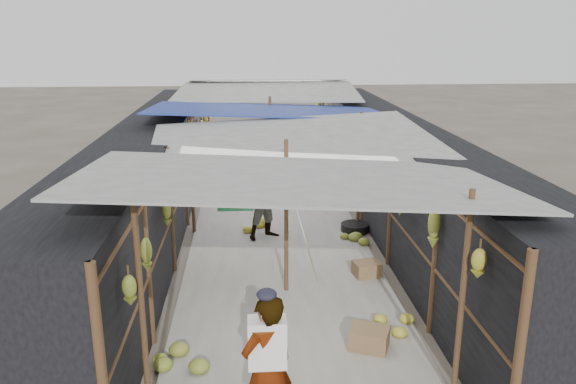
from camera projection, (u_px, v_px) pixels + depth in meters
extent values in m
cube|color=#9E998E|center=(276.00, 222.00, 12.85)|extent=(3.60, 16.00, 0.02)
cube|color=black|center=(153.00, 176.00, 12.34)|extent=(1.40, 15.00, 2.30)
cube|color=black|center=(394.00, 172.00, 12.72)|extent=(1.40, 15.00, 2.30)
cube|color=#876445|center=(369.00, 339.00, 7.73)|extent=(0.64, 0.58, 0.31)
cube|color=#876445|center=(367.00, 269.00, 10.02)|extent=(0.52, 0.45, 0.27)
cube|color=#876445|center=(254.00, 168.00, 17.35)|extent=(0.54, 0.49, 0.29)
cylinder|color=black|center=(355.00, 228.00, 12.27)|extent=(0.61, 0.61, 0.18)
imported|color=silver|center=(268.00, 368.00, 5.88)|extent=(0.73, 0.65, 1.67)
imported|color=#1F309B|center=(268.00, 199.00, 11.67)|extent=(1.05, 0.96, 1.73)
imported|color=#4C4642|center=(338.00, 184.00, 14.48)|extent=(0.53, 0.64, 0.86)
cylinder|color=brown|center=(142.00, 310.00, 6.14)|extent=(0.07, 0.07, 2.60)
cylinder|color=brown|center=(462.00, 299.00, 6.39)|extent=(0.07, 0.07, 2.60)
cylinder|color=brown|center=(286.00, 218.00, 9.14)|extent=(0.07, 0.07, 2.60)
cylinder|color=brown|center=(192.00, 175.00, 11.88)|extent=(0.07, 0.07, 2.60)
cylinder|color=brown|center=(359.00, 172.00, 12.14)|extent=(0.07, 0.07, 2.60)
cylinder|color=brown|center=(270.00, 146.00, 14.89)|extent=(0.07, 0.07, 2.60)
cylinder|color=brown|center=(209.00, 128.00, 17.63)|extent=(0.07, 0.07, 2.60)
cylinder|color=brown|center=(323.00, 126.00, 17.89)|extent=(0.07, 0.07, 2.60)
cube|color=#999994|center=(298.00, 178.00, 6.89)|extent=(5.21, 3.19, 0.52)
cube|color=#999994|center=(293.00, 141.00, 10.01)|extent=(5.23, 3.73, 0.50)
cube|color=navy|center=(268.00, 110.00, 13.12)|extent=(5.40, 3.60, 0.41)
cube|color=#999994|center=(267.00, 91.00, 16.27)|extent=(5.37, 3.66, 0.27)
cube|color=#999994|center=(267.00, 80.00, 18.54)|extent=(5.00, 1.99, 0.24)
cylinder|color=brown|center=(183.00, 136.00, 12.14)|extent=(0.06, 15.00, 0.06)
cylinder|color=brown|center=(365.00, 133.00, 12.43)|extent=(0.06, 15.00, 0.06)
cylinder|color=gray|center=(275.00, 134.00, 12.28)|extent=(0.02, 15.00, 0.02)
cube|color=#287A44|center=(235.00, 191.00, 9.24)|extent=(0.60, 0.03, 0.70)
cube|color=#2A19A7|center=(302.00, 170.00, 10.54)|extent=(0.55, 0.03, 0.65)
cube|color=#B93A1C|center=(314.00, 161.00, 11.16)|extent=(0.50, 0.03, 0.60)
cube|color=#1B2DB5|center=(265.00, 146.00, 12.54)|extent=(0.70, 0.03, 0.60)
ellipsoid|color=olive|center=(130.00, 290.00, 5.91)|extent=(0.16, 0.13, 0.36)
ellipsoid|color=olive|center=(146.00, 255.00, 6.91)|extent=(0.15, 0.12, 0.45)
ellipsoid|color=olive|center=(167.00, 213.00, 8.68)|extent=(0.15, 0.12, 0.46)
ellipsoid|color=olive|center=(178.00, 184.00, 10.23)|extent=(0.19, 0.16, 0.52)
ellipsoid|color=olive|center=(187.00, 162.00, 11.68)|extent=(0.18, 0.16, 0.39)
ellipsoid|color=olive|center=(194.00, 145.00, 13.32)|extent=(0.19, 0.16, 0.57)
ellipsoid|color=olive|center=(197.00, 134.00, 14.29)|extent=(0.15, 0.12, 0.54)
ellipsoid|color=#A09729|center=(202.00, 129.00, 15.78)|extent=(0.18, 0.15, 0.49)
ellipsoid|color=olive|center=(206.00, 124.00, 17.26)|extent=(0.15, 0.13, 0.60)
ellipsoid|color=olive|center=(209.00, 111.00, 19.12)|extent=(0.15, 0.13, 0.55)
ellipsoid|color=#A09729|center=(479.00, 263.00, 6.11)|extent=(0.17, 0.14, 0.35)
ellipsoid|color=olive|center=(434.00, 228.00, 7.56)|extent=(0.17, 0.15, 0.60)
ellipsoid|color=olive|center=(401.00, 202.00, 9.18)|extent=(0.17, 0.15, 0.51)
ellipsoid|color=#A09729|center=(385.00, 175.00, 10.19)|extent=(0.16, 0.14, 0.49)
ellipsoid|color=#A09729|center=(367.00, 161.00, 11.76)|extent=(0.20, 0.17, 0.39)
ellipsoid|color=olive|center=(353.00, 147.00, 13.19)|extent=(0.16, 0.13, 0.39)
ellipsoid|color=#A09729|center=(345.00, 137.00, 14.35)|extent=(0.15, 0.13, 0.48)
ellipsoid|color=olive|center=(333.00, 128.00, 16.16)|extent=(0.19, 0.16, 0.56)
ellipsoid|color=olive|center=(328.00, 115.00, 17.19)|extent=(0.15, 0.13, 0.52)
ellipsoid|color=olive|center=(319.00, 107.00, 19.28)|extent=(0.18, 0.15, 0.51)
ellipsoid|color=olive|center=(220.00, 191.00, 14.92)|extent=(0.55, 0.47, 0.28)
ellipsoid|color=olive|center=(354.00, 236.00, 11.63)|extent=(0.60, 0.51, 0.30)
ellipsoid|color=#A09729|center=(395.00, 323.00, 8.13)|extent=(0.63, 0.54, 0.32)
ellipsoid|color=olive|center=(183.00, 354.00, 7.35)|extent=(0.67, 0.57, 0.33)
ellipsoid|color=#A09729|center=(258.00, 225.00, 12.22)|extent=(0.66, 0.56, 0.33)
ellipsoid|color=olive|center=(225.00, 171.00, 16.81)|extent=(0.71, 0.60, 0.36)
ellipsoid|color=#A09729|center=(316.00, 179.00, 16.19)|extent=(0.49, 0.41, 0.24)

